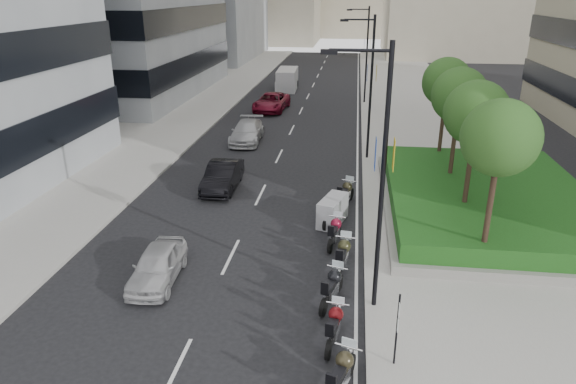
% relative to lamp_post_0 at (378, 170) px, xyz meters
% --- Properties ---
extents(ground, '(160.00, 160.00, 0.00)m').
position_rel_lamp_post_0_xyz_m(ground, '(-4.14, -1.00, -5.07)').
color(ground, black).
rests_on(ground, ground).
extents(sidewalk_right, '(10.00, 100.00, 0.15)m').
position_rel_lamp_post_0_xyz_m(sidewalk_right, '(4.86, 29.00, -4.99)').
color(sidewalk_right, '#9E9B93').
rests_on(sidewalk_right, ground).
extents(sidewalk_left, '(8.00, 100.00, 0.15)m').
position_rel_lamp_post_0_xyz_m(sidewalk_left, '(-16.14, 29.00, -4.99)').
color(sidewalk_left, '#9E9B93').
rests_on(sidewalk_left, ground).
extents(lane_edge, '(0.12, 100.00, 0.01)m').
position_rel_lamp_post_0_xyz_m(lane_edge, '(-0.44, 29.00, -5.06)').
color(lane_edge, silver).
rests_on(lane_edge, ground).
extents(lane_centre, '(0.12, 100.00, 0.01)m').
position_rel_lamp_post_0_xyz_m(lane_centre, '(-5.64, 29.00, -5.06)').
color(lane_centre, silver).
rests_on(lane_centre, ground).
extents(planter, '(10.00, 14.00, 0.40)m').
position_rel_lamp_post_0_xyz_m(planter, '(5.86, 9.00, -4.72)').
color(planter, gray).
rests_on(planter, sidewalk_right).
extents(hedge, '(9.40, 13.40, 0.80)m').
position_rel_lamp_post_0_xyz_m(hedge, '(5.86, 9.00, -4.12)').
color(hedge, '#193C11').
rests_on(hedge, planter).
extents(tree_0, '(2.80, 2.80, 6.30)m').
position_rel_lamp_post_0_xyz_m(tree_0, '(4.36, 3.00, 0.36)').
color(tree_0, '#332319').
rests_on(tree_0, planter).
extents(tree_1, '(2.80, 2.80, 6.30)m').
position_rel_lamp_post_0_xyz_m(tree_1, '(4.36, 7.00, 0.36)').
color(tree_1, '#332319').
rests_on(tree_1, planter).
extents(tree_2, '(2.80, 2.80, 6.30)m').
position_rel_lamp_post_0_xyz_m(tree_2, '(4.36, 11.00, 0.36)').
color(tree_2, '#332319').
rests_on(tree_2, planter).
extents(tree_3, '(2.80, 2.80, 6.30)m').
position_rel_lamp_post_0_xyz_m(tree_3, '(4.36, 15.00, 0.36)').
color(tree_3, '#332319').
rests_on(tree_3, planter).
extents(lamp_post_0, '(2.34, 0.45, 9.00)m').
position_rel_lamp_post_0_xyz_m(lamp_post_0, '(0.00, 0.00, 0.00)').
color(lamp_post_0, black).
rests_on(lamp_post_0, ground).
extents(lamp_post_1, '(2.34, 0.45, 9.00)m').
position_rel_lamp_post_0_xyz_m(lamp_post_1, '(0.00, 17.00, 0.00)').
color(lamp_post_1, black).
rests_on(lamp_post_1, ground).
extents(lamp_post_2, '(2.34, 0.45, 9.00)m').
position_rel_lamp_post_0_xyz_m(lamp_post_2, '(0.00, 35.00, 0.00)').
color(lamp_post_2, black).
rests_on(lamp_post_2, ground).
extents(parking_sign, '(0.06, 0.32, 2.50)m').
position_rel_lamp_post_0_xyz_m(parking_sign, '(0.66, -3.00, -3.61)').
color(parking_sign, black).
rests_on(parking_sign, ground).
extents(motorcycle_0, '(0.98, 2.30, 1.18)m').
position_rel_lamp_post_0_xyz_m(motorcycle_0, '(-0.86, -4.23, -4.43)').
color(motorcycle_0, black).
rests_on(motorcycle_0, ground).
extents(motorcycle_1, '(0.74, 2.21, 1.10)m').
position_rel_lamp_post_0_xyz_m(motorcycle_1, '(-1.14, -2.02, -4.48)').
color(motorcycle_1, black).
rests_on(motorcycle_1, ground).
extents(motorcycle_2, '(0.91, 2.27, 1.15)m').
position_rel_lamp_post_0_xyz_m(motorcycle_2, '(-1.31, 0.17, -4.45)').
color(motorcycle_2, black).
rests_on(motorcycle_2, ground).
extents(motorcycle_3, '(0.81, 2.43, 1.21)m').
position_rel_lamp_post_0_xyz_m(motorcycle_3, '(-1.01, 2.45, -4.42)').
color(motorcycle_3, black).
rests_on(motorcycle_3, ground).
extents(motorcycle_4, '(0.74, 2.22, 1.11)m').
position_rel_lamp_post_0_xyz_m(motorcycle_4, '(-1.42, 4.69, -4.47)').
color(motorcycle_4, black).
rests_on(motorcycle_4, ground).
extents(motorcycle_5, '(1.44, 2.28, 1.29)m').
position_rel_lamp_post_0_xyz_m(motorcycle_5, '(-1.61, 6.81, -4.42)').
color(motorcycle_5, black).
rests_on(motorcycle_5, ground).
extents(motorcycle_6, '(1.03, 2.31, 1.19)m').
position_rel_lamp_post_0_xyz_m(motorcycle_6, '(-1.07, 9.08, -4.43)').
color(motorcycle_6, black).
rests_on(motorcycle_6, ground).
extents(car_a, '(1.78, 3.97, 1.33)m').
position_rel_lamp_post_0_xyz_m(car_a, '(-7.93, 0.80, -4.40)').
color(car_a, '#B6B5B7').
rests_on(car_a, ground).
extents(car_b, '(1.63, 4.53, 1.49)m').
position_rel_lamp_post_0_xyz_m(car_b, '(-7.88, 10.63, -4.32)').
color(car_b, black).
rests_on(car_b, ground).
extents(car_c, '(2.29, 5.19, 1.48)m').
position_rel_lamp_post_0_xyz_m(car_c, '(-8.47, 20.20, -4.32)').
color(car_c, '#B2B2B4').
rests_on(car_c, ground).
extents(car_d, '(3.04, 5.86, 1.58)m').
position_rel_lamp_post_0_xyz_m(car_d, '(-8.35, 30.75, -4.28)').
color(car_d, maroon).
rests_on(car_d, ground).
extents(delivery_van, '(2.25, 5.45, 2.26)m').
position_rel_lamp_post_0_xyz_m(delivery_van, '(-8.28, 41.34, -4.01)').
color(delivery_van, silver).
rests_on(delivery_van, ground).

